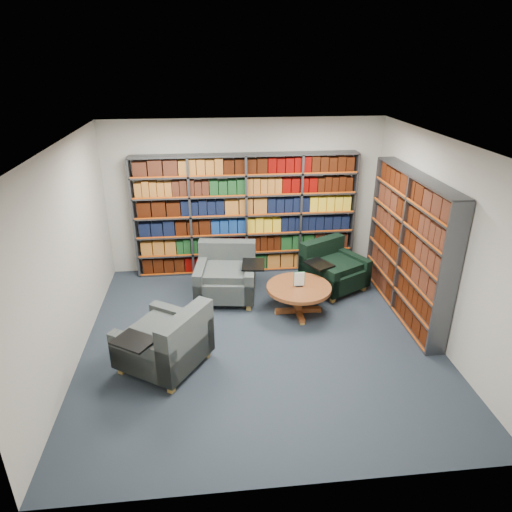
{
  "coord_description": "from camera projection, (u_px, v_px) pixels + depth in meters",
  "views": [
    {
      "loc": [
        -0.66,
        -5.55,
        3.8
      ],
      "look_at": [
        0.0,
        0.6,
        1.05
      ],
      "focal_mm": 32.0,
      "sensor_mm": 36.0,
      "label": 1
    }
  ],
  "objects": [
    {
      "name": "room_shell",
      "position": [
        261.0,
        250.0,
        6.08
      ],
      "size": [
        5.02,
        5.02,
        2.82
      ],
      "color": "#1F2631",
      "rests_on": "ground"
    },
    {
      "name": "bookshelf_back",
      "position": [
        246.0,
        215.0,
        8.33
      ],
      "size": [
        4.0,
        0.28,
        2.2
      ],
      "color": "#47494F",
      "rests_on": "ground"
    },
    {
      "name": "chair_teal_front",
      "position": [
        169.0,
        344.0,
        5.9
      ],
      "size": [
        1.34,
        1.34,
        0.88
      ],
      "color": "#0C2137",
      "rests_on": "ground"
    },
    {
      "name": "chair_teal_left",
      "position": [
        227.0,
        276.0,
        7.71
      ],
      "size": [
        1.21,
        1.09,
        0.88
      ],
      "color": "#0C2137",
      "rests_on": "ground"
    },
    {
      "name": "coffee_table",
      "position": [
        299.0,
        292.0,
        7.15
      ],
      "size": [
        1.01,
        1.01,
        0.71
      ],
      "color": "brown",
      "rests_on": "ground"
    },
    {
      "name": "bookshelf_right",
      "position": [
        408.0,
        247.0,
        6.97
      ],
      "size": [
        0.28,
        2.5,
        2.2
      ],
      "color": "#47494F",
      "rests_on": "ground"
    },
    {
      "name": "chair_green_right",
      "position": [
        331.0,
        269.0,
        8.02
      ],
      "size": [
        1.21,
        1.21,
        0.81
      ],
      "color": "black",
      "rests_on": "ground"
    }
  ]
}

